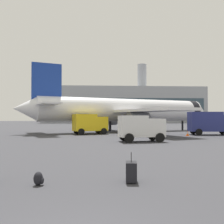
# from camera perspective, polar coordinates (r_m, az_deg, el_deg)

# --- Properties ---
(airplane_at_gate) EXTENTS (34.41, 31.53, 10.50)m
(airplane_at_gate) POSITION_cam_1_polar(r_m,az_deg,el_deg) (45.02, 2.91, 0.38)
(airplane_at_gate) COLOR white
(airplane_at_gate) RESTS_ON ground
(service_truck) EXTENTS (5.26, 3.81, 2.90)m
(service_truck) POSITION_cam_1_polar(r_m,az_deg,el_deg) (38.52, -4.82, -2.39)
(service_truck) COLOR yellow
(service_truck) RESTS_ON ground
(fuel_truck) EXTENTS (6.14, 3.05, 3.20)m
(fuel_truck) POSITION_cam_1_polar(r_m,az_deg,el_deg) (39.50, 20.38, -2.05)
(fuel_truck) COLOR navy
(fuel_truck) RESTS_ON ground
(cargo_van) EXTENTS (4.62, 2.81, 2.60)m
(cargo_van) POSITION_cam_1_polar(r_m,az_deg,el_deg) (26.57, 6.21, -3.24)
(cargo_van) COLOR white
(cargo_van) RESTS_ON ground
(safety_cone_near) EXTENTS (0.44, 0.44, 0.65)m
(safety_cone_near) POSITION_cam_1_polar(r_m,az_deg,el_deg) (48.10, -2.81, -3.70)
(safety_cone_near) COLOR #F2590C
(safety_cone_near) RESTS_ON ground
(safety_cone_mid) EXTENTS (0.44, 0.44, 0.62)m
(safety_cone_mid) POSITION_cam_1_polar(r_m,az_deg,el_deg) (36.25, 15.94, -4.48)
(safety_cone_mid) COLOR #F2590C
(safety_cone_mid) RESTS_ON ground
(rolling_suitcase) EXTENTS (0.47, 0.68, 1.10)m
(rolling_suitcase) POSITION_cam_1_polar(r_m,az_deg,el_deg) (10.05, 4.16, -12.63)
(rolling_suitcase) COLOR black
(rolling_suitcase) RESTS_ON ground
(traveller_backpack) EXTENTS (0.36, 0.40, 0.48)m
(traveller_backpack) POSITION_cam_1_polar(r_m,az_deg,el_deg) (9.93, -15.48, -13.66)
(traveller_backpack) COLOR black
(traveller_backpack) RESTS_ON ground
(terminal_building) EXTENTS (76.97, 20.49, 28.97)m
(terminal_building) POSITION_cam_1_polar(r_m,az_deg,el_deg) (130.98, 2.45, 1.48)
(terminal_building) COLOR #9EA3AD
(terminal_building) RESTS_ON ground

